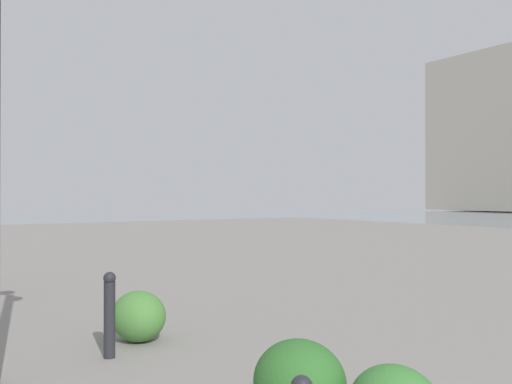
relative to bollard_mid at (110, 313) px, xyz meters
The scene contains 3 objects.
bollard_mid is the anchor object (origin of this frame).
shrub_low 2.54m from the bollard_mid, 165.89° to the right, with size 0.74×0.67×0.63m.
shrub_round 0.71m from the bollard_mid, 46.96° to the right, with size 0.69×0.62×0.59m.
Camera 1 is at (-0.08, 1.38, 1.70)m, focal length 39.65 mm.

